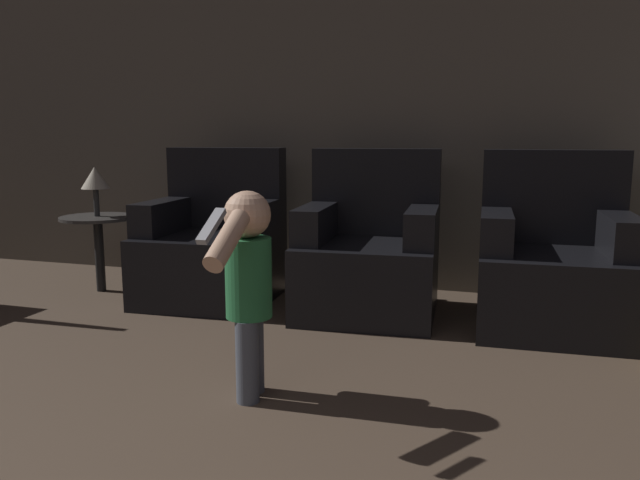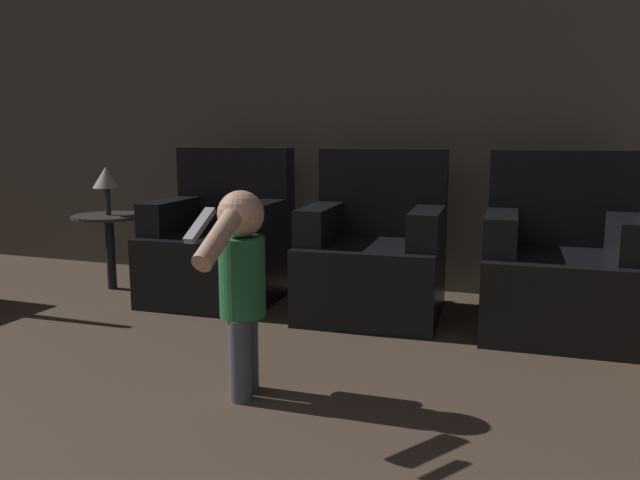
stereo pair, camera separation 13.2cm
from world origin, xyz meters
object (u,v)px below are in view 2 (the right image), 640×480
object	(u,v)px
armchair_middle	(374,256)
armchair_right	(560,269)
lamp	(106,178)
person_toddler	(241,277)
armchair_left	(221,246)

from	to	relation	value
armchair_middle	armchair_right	distance (m)	1.00
armchair_right	lamp	distance (m)	2.83
lamp	armchair_right	bearing A→B (deg)	1.13
armchair_middle	person_toddler	size ratio (longest dim) A/B	1.15
armchair_left	armchair_middle	distance (m)	1.00
armchair_middle	armchair_right	size ratio (longest dim) A/B	1.00
armchair_right	lamp	size ratio (longest dim) A/B	2.94
person_toddler	lamp	world-z (taller)	lamp
armchair_right	lamp	xyz separation A→B (m)	(-2.80, -0.06, 0.41)
armchair_middle	lamp	bearing A→B (deg)	177.40
armchair_middle	lamp	xyz separation A→B (m)	(-1.80, -0.05, 0.41)
armchair_middle	armchair_right	bearing A→B (deg)	-4.34
armchair_left	armchair_middle	bearing A→B (deg)	-3.82
armchair_left	lamp	size ratio (longest dim) A/B	2.94
person_toddler	lamp	distance (m)	2.08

